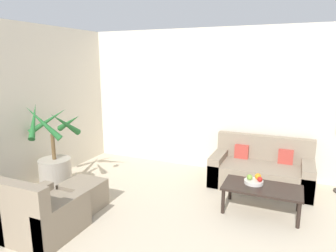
% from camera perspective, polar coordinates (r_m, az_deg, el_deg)
% --- Properties ---
extents(wall_back, '(8.67, 0.06, 2.70)m').
position_cam_1_polar(wall_back, '(5.64, 18.26, 4.06)').
color(wall_back, beige).
rests_on(wall_back, ground_plane).
extents(potted_palm, '(0.90, 0.88, 1.47)m').
position_cam_1_polar(potted_palm, '(5.26, -20.73, -6.86)').
color(potted_palm, '#ADA393').
rests_on(potted_palm, ground_plane).
extents(sofa_loveseat, '(1.64, 0.85, 0.81)m').
position_cam_1_polar(sofa_loveseat, '(5.42, 17.29, -8.07)').
color(sofa_loveseat, gray).
rests_on(sofa_loveseat, ground_plane).
extents(coffee_table, '(1.07, 0.57, 0.38)m').
position_cam_1_polar(coffee_table, '(4.47, 17.46, -11.53)').
color(coffee_table, black).
rests_on(coffee_table, ground_plane).
extents(fruit_bowl, '(0.27, 0.27, 0.05)m').
position_cam_1_polar(fruit_bowl, '(4.52, 16.00, -10.19)').
color(fruit_bowl, beige).
rests_on(fruit_bowl, coffee_table).
extents(apple_red, '(0.07, 0.07, 0.07)m').
position_cam_1_polar(apple_red, '(4.47, 17.10, -9.68)').
color(apple_red, red).
rests_on(apple_red, fruit_bowl).
extents(apple_green, '(0.08, 0.08, 0.08)m').
position_cam_1_polar(apple_green, '(4.49, 15.29, -9.39)').
color(apple_green, olive).
rests_on(apple_green, fruit_bowl).
extents(orange_fruit, '(0.09, 0.09, 0.09)m').
position_cam_1_polar(orange_fruit, '(4.54, 16.76, -9.18)').
color(orange_fruit, orange).
rests_on(orange_fruit, fruit_bowl).
extents(armchair, '(0.76, 0.82, 0.80)m').
position_cam_1_polar(armchair, '(4.09, -22.85, -15.56)').
color(armchair, gray).
rests_on(armchair, ground_plane).
extents(ottoman, '(0.54, 0.51, 0.40)m').
position_cam_1_polar(ottoman, '(4.62, -15.80, -12.50)').
color(ottoman, gray).
rests_on(ottoman, ground_plane).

